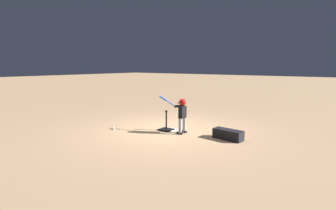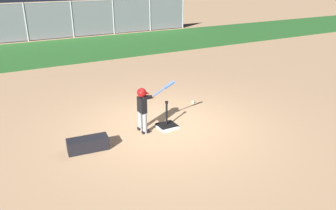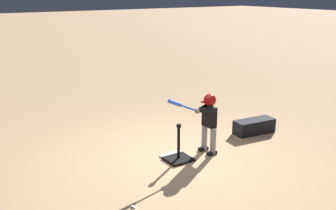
{
  "view_description": "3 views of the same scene",
  "coord_description": "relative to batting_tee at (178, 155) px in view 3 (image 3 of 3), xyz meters",
  "views": [
    {
      "loc": [
        -4.96,
        6.49,
        2.07
      ],
      "look_at": [
        -0.12,
        0.1,
        0.84
      ],
      "focal_mm": 28.0,
      "sensor_mm": 36.0,
      "label": 1
    },
    {
      "loc": [
        -3.53,
        -6.29,
        3.41
      ],
      "look_at": [
        -0.0,
        -0.07,
        0.58
      ],
      "focal_mm": 35.0,
      "sensor_mm": 36.0,
      "label": 2
    },
    {
      "loc": [
        3.54,
        5.0,
        2.78
      ],
      "look_at": [
        0.04,
        -0.25,
        0.91
      ],
      "focal_mm": 42.0,
      "sensor_mm": 36.0,
      "label": 3
    }
  ],
  "objects": [
    {
      "name": "batter_child",
      "position": [
        -0.59,
        0.02,
        0.59
      ],
      "size": [
        0.98,
        0.34,
        1.11
      ],
      "color": "gray",
      "rests_on": "ground_plane"
    },
    {
      "name": "home_plate",
      "position": [
        -0.03,
        -0.08,
        -0.08
      ],
      "size": [
        0.46,
        0.46,
        0.02
      ],
      "primitive_type": "cube",
      "rotation": [
        0.0,
        0.0,
        0.05
      ],
      "color": "white",
      "rests_on": "ground_plane"
    },
    {
      "name": "ground_plane",
      "position": [
        -0.01,
        -0.02,
        -0.09
      ],
      "size": [
        90.0,
        90.0,
        0.0
      ],
      "primitive_type": "plane",
      "color": "tan"
    },
    {
      "name": "equipment_bag",
      "position": [
        -2.01,
        -0.23,
        0.05
      ],
      "size": [
        0.87,
        0.41,
        0.28
      ],
      "primitive_type": "cube",
      "rotation": [
        0.0,
        0.0,
        -0.12
      ],
      "color": "black",
      "rests_on": "ground_plane"
    },
    {
      "name": "batting_tee",
      "position": [
        0.0,
        0.0,
        0.0
      ],
      "size": [
        0.43,
        0.39,
        0.64
      ],
      "color": "black",
      "rests_on": "ground_plane"
    },
    {
      "name": "baseball",
      "position": [
        1.41,
        0.96,
        -0.05
      ],
      "size": [
        0.07,
        0.07,
        0.07
      ],
      "primitive_type": "sphere",
      "color": "white",
      "rests_on": "ground_plane"
    }
  ]
}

